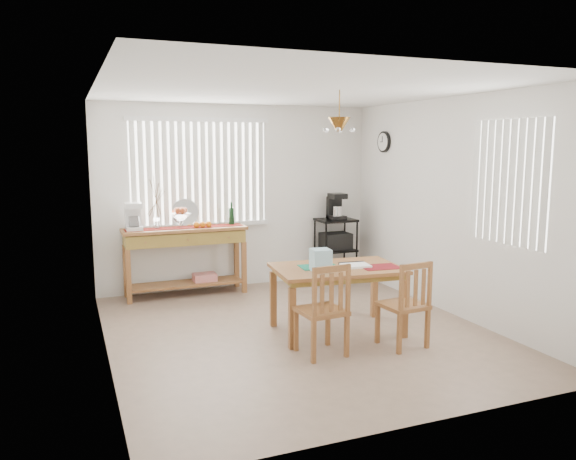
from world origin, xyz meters
name	(u,v)px	position (x,y,z in m)	size (l,w,h in m)	color
ground	(298,332)	(0.00, 0.00, -0.01)	(4.00, 4.50, 0.01)	gray
room_shell	(298,178)	(0.00, 0.02, 1.69)	(4.20, 4.70, 2.70)	white
sideboard	(186,244)	(-0.82, 2.00, 0.70)	(1.66, 0.47, 0.93)	#986133
sideboard_items	(164,218)	(-1.09, 2.01, 1.08)	(1.57, 0.39, 0.71)	maroon
wire_cart	(336,244)	(1.44, 1.99, 0.57)	(0.55, 0.44, 0.94)	black
cart_items	(336,207)	(1.44, 2.00, 1.12)	(0.22, 0.27, 0.39)	black
dining_table	(337,274)	(0.40, -0.15, 0.64)	(1.44, 1.00, 0.73)	#986133
table_items	(330,262)	(0.25, -0.25, 0.82)	(1.04, 0.59, 0.23)	#147657
chair_left	(323,310)	(-0.04, -0.74, 0.45)	(0.46, 0.46, 0.92)	#986133
chair_right	(405,305)	(0.83, -0.83, 0.44)	(0.45, 0.45, 0.90)	#986133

